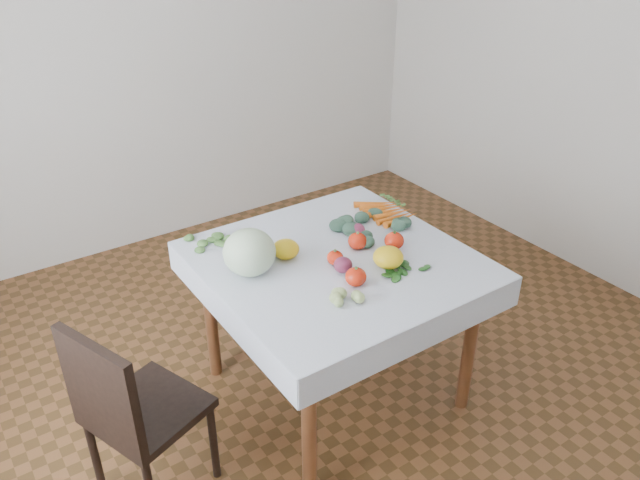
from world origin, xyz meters
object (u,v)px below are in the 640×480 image
(cabbage, at_px, (249,252))
(chair, at_px, (129,408))
(carrot_bunch, at_px, (388,211))
(table, at_px, (336,278))
(heirloom_back, at_px, (286,249))

(cabbage, bearing_deg, chair, -162.94)
(cabbage, height_order, carrot_bunch, cabbage)
(chair, bearing_deg, cabbage, 17.06)
(cabbage, xyz_separation_m, carrot_bunch, (0.83, 0.10, -0.08))
(table, distance_m, carrot_bunch, 0.52)
(cabbage, bearing_deg, table, -16.84)
(cabbage, distance_m, heirloom_back, 0.20)
(carrot_bunch, bearing_deg, heirloom_back, -173.68)
(chair, distance_m, carrot_bunch, 1.53)
(carrot_bunch, bearing_deg, chair, -168.77)
(heirloom_back, relative_size, carrot_bunch, 0.41)
(chair, relative_size, heirloom_back, 7.11)
(chair, xyz_separation_m, heirloom_back, (0.83, 0.22, 0.31))
(table, distance_m, heirloom_back, 0.27)
(carrot_bunch, bearing_deg, table, -155.74)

